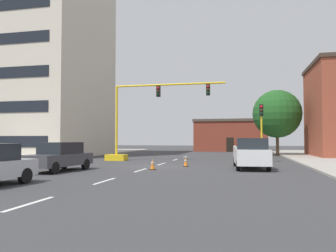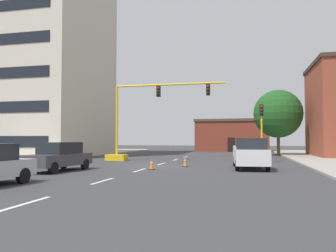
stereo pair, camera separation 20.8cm
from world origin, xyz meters
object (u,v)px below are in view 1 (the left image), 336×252
traffic_signal_gantry (132,135)px  tree_right_far (277,114)px  traffic_cone_roadside_b (153,164)px  traffic_cone_roadside_a (186,162)px  sedan_dark_gray_near_left (60,156)px  pickup_truck_white (250,154)px  traffic_light_pole_right (261,120)px

traffic_signal_gantry → tree_right_far: (13.74, 12.66, 2.59)m
traffic_cone_roadside_b → traffic_cone_roadside_a: bearing=61.1°
traffic_signal_gantry → traffic_cone_roadside_a: (5.80, -5.32, -2.01)m
tree_right_far → sedan_dark_gray_near_left: tree_right_far is taller
pickup_truck_white → traffic_cone_roadside_a: size_ratio=8.09×
pickup_truck_white → sedan_dark_gray_near_left: 12.07m
traffic_cone_roadside_a → tree_right_far: bearing=66.2°
sedan_dark_gray_near_left → traffic_light_pole_right: bearing=39.6°
tree_right_far → pickup_truck_white: 19.36m
traffic_light_pole_right → sedan_dark_gray_near_left: 16.19m
traffic_light_pole_right → pickup_truck_white: traffic_light_pole_right is taller
traffic_signal_gantry → pickup_truck_white: 11.90m
traffic_light_pole_right → traffic_cone_roadside_b: 11.24m
tree_right_far → traffic_signal_gantry: bearing=-137.3°
traffic_cone_roadside_a → traffic_cone_roadside_b: bearing=-118.9°
traffic_light_pole_right → pickup_truck_white: 6.47m
traffic_cone_roadside_a → traffic_cone_roadside_b: traffic_cone_roadside_b is taller
tree_right_far → sedan_dark_gray_near_left: (-14.80, -22.95, -4.04)m
sedan_dark_gray_near_left → traffic_cone_roadside_b: 5.65m
pickup_truck_white → traffic_cone_roadside_a: (-4.41, 0.63, -0.64)m
traffic_light_pole_right → traffic_cone_roadside_b: (-7.07, -8.14, -3.18)m
pickup_truck_white → sedan_dark_gray_near_left: bearing=-159.0°
traffic_signal_gantry → traffic_cone_roadside_a: traffic_signal_gantry is taller
traffic_signal_gantry → tree_right_far: size_ratio=1.38×
tree_right_far → traffic_cone_roadside_a: size_ratio=11.39×
traffic_cone_roadside_a → sedan_dark_gray_near_left: bearing=-144.1°
traffic_signal_gantry → pickup_truck_white: (10.21, -5.96, -1.37)m
sedan_dark_gray_near_left → traffic_cone_roadside_a: 8.49m
tree_right_far → traffic_cone_roadside_a: (-7.94, -17.98, -4.60)m
traffic_signal_gantry → traffic_light_pole_right: bearing=-0.5°
traffic_signal_gantry → tree_right_far: bearing=42.7°
tree_right_far → sedan_dark_gray_near_left: size_ratio=1.66×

